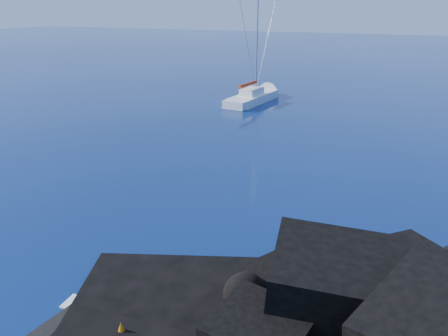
# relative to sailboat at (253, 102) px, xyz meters

# --- Properties ---
(surf_foam) EXTENTS (10.00, 8.00, 0.06)m
(surf_foam) POSITION_rel_sailboat_xyz_m (12.72, -37.97, 0.00)
(surf_foam) COLOR white
(surf_foam) RESTS_ON ground
(sailboat) EXTENTS (4.23, 14.25, 14.71)m
(sailboat) POSITION_rel_sailboat_xyz_m (0.00, 0.00, 0.00)
(sailboat) COLOR white
(sailboat) RESTS_ON ground
(marker_cone) EXTENTS (0.46, 0.46, 0.63)m
(marker_cone) POSITION_rel_sailboat_xyz_m (11.08, -41.30, 0.66)
(marker_cone) COLOR orange
(marker_cone) RESTS_ON beach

